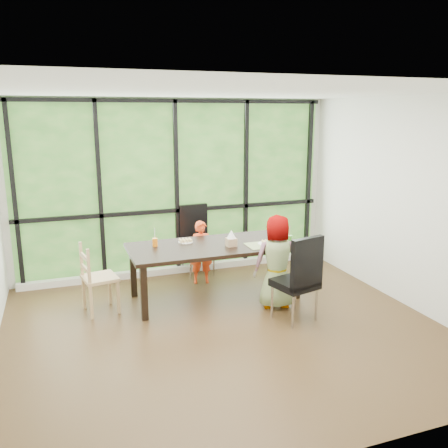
{
  "coord_description": "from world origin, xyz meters",
  "views": [
    {
      "loc": [
        -1.73,
        -4.79,
        2.48
      ],
      "look_at": [
        0.3,
        0.88,
        1.05
      ],
      "focal_mm": 37.65,
      "sensor_mm": 36.0,
      "label": 1
    }
  ],
  "objects_px": {
    "child_older": "(278,262)",
    "plate_near": "(266,244)",
    "chair_interior_leather": "(295,277)",
    "dining_table": "(215,271)",
    "plate_far": "(186,242)",
    "child_toddler": "(201,252)",
    "white_mug": "(285,234)",
    "chair_window_leather": "(198,241)",
    "green_cup": "(289,240)",
    "orange_cup": "(155,242)",
    "tissue_box": "(231,242)",
    "chair_end_beech": "(100,278)"
  },
  "relations": [
    {
      "from": "chair_window_leather",
      "to": "orange_cup",
      "type": "xyz_separation_m",
      "value": [
        -0.83,
        -0.81,
        0.26
      ]
    },
    {
      "from": "chair_window_leather",
      "to": "white_mug",
      "type": "xyz_separation_m",
      "value": [
        1.02,
        -0.96,
        0.25
      ]
    },
    {
      "from": "dining_table",
      "to": "plate_near",
      "type": "relative_size",
      "value": 10.54
    },
    {
      "from": "chair_interior_leather",
      "to": "child_older",
      "type": "distance_m",
      "value": 0.44
    },
    {
      "from": "chair_end_beech",
      "to": "child_toddler",
      "type": "distance_m",
      "value": 1.62
    },
    {
      "from": "child_older",
      "to": "plate_far",
      "type": "relative_size",
      "value": 6.0
    },
    {
      "from": "chair_window_leather",
      "to": "child_older",
      "type": "distance_m",
      "value": 1.69
    },
    {
      "from": "chair_window_leather",
      "to": "child_toddler",
      "type": "distance_m",
      "value": 0.4
    },
    {
      "from": "child_older",
      "to": "plate_near",
      "type": "height_order",
      "value": "child_older"
    },
    {
      "from": "dining_table",
      "to": "child_toddler",
      "type": "height_order",
      "value": "child_toddler"
    },
    {
      "from": "child_older",
      "to": "green_cup",
      "type": "xyz_separation_m",
      "value": [
        0.29,
        0.26,
        0.2
      ]
    },
    {
      "from": "child_older",
      "to": "plate_far",
      "type": "bearing_deg",
      "value": -25.24
    },
    {
      "from": "dining_table",
      "to": "child_toddler",
      "type": "distance_m",
      "value": 0.62
    },
    {
      "from": "chair_window_leather",
      "to": "child_older",
      "type": "relative_size",
      "value": 0.88
    },
    {
      "from": "chair_interior_leather",
      "to": "green_cup",
      "type": "distance_m",
      "value": 0.79
    },
    {
      "from": "chair_window_leather",
      "to": "plate_near",
      "type": "xyz_separation_m",
      "value": [
        0.6,
        -1.21,
        0.22
      ]
    },
    {
      "from": "orange_cup",
      "to": "white_mug",
      "type": "distance_m",
      "value": 1.86
    },
    {
      "from": "child_toddler",
      "to": "tissue_box",
      "type": "relative_size",
      "value": 7.33
    },
    {
      "from": "dining_table",
      "to": "plate_near",
      "type": "bearing_deg",
      "value": -17.78
    },
    {
      "from": "child_toddler",
      "to": "tissue_box",
      "type": "height_order",
      "value": "child_toddler"
    },
    {
      "from": "chair_interior_leather",
      "to": "chair_end_beech",
      "type": "relative_size",
      "value": 1.2
    },
    {
      "from": "chair_interior_leather",
      "to": "dining_table",
      "type": "bearing_deg",
      "value": -69.8
    },
    {
      "from": "child_toddler",
      "to": "white_mug",
      "type": "height_order",
      "value": "child_toddler"
    },
    {
      "from": "chair_end_beech",
      "to": "plate_far",
      "type": "height_order",
      "value": "chair_end_beech"
    },
    {
      "from": "plate_far",
      "to": "child_toddler",
      "type": "bearing_deg",
      "value": 47.86
    },
    {
      "from": "child_older",
      "to": "white_mug",
      "type": "height_order",
      "value": "child_older"
    },
    {
      "from": "dining_table",
      "to": "child_older",
      "type": "xyz_separation_m",
      "value": [
        0.68,
        -0.57,
        0.24
      ]
    },
    {
      "from": "chair_interior_leather",
      "to": "tissue_box",
      "type": "distance_m",
      "value": 1.03
    },
    {
      "from": "green_cup",
      "to": "tissue_box",
      "type": "bearing_deg",
      "value": 167.55
    },
    {
      "from": "tissue_box",
      "to": "dining_table",
      "type": "bearing_deg",
      "value": 142.77
    },
    {
      "from": "dining_table",
      "to": "green_cup",
      "type": "bearing_deg",
      "value": -18.06
    },
    {
      "from": "chair_window_leather",
      "to": "plate_far",
      "type": "distance_m",
      "value": 0.88
    },
    {
      "from": "chair_interior_leather",
      "to": "orange_cup",
      "type": "distance_m",
      "value": 1.9
    },
    {
      "from": "chair_end_beech",
      "to": "plate_near",
      "type": "distance_m",
      "value": 2.21
    },
    {
      "from": "chair_window_leather",
      "to": "chair_end_beech",
      "type": "bearing_deg",
      "value": -152.38
    },
    {
      "from": "chair_window_leather",
      "to": "chair_interior_leather",
      "type": "bearing_deg",
      "value": -76.26
    },
    {
      "from": "orange_cup",
      "to": "white_mug",
      "type": "relative_size",
      "value": 1.47
    },
    {
      "from": "chair_end_beech",
      "to": "plate_near",
      "type": "bearing_deg",
      "value": -106.99
    },
    {
      "from": "dining_table",
      "to": "child_toddler",
      "type": "xyz_separation_m",
      "value": [
        0.0,
        0.61,
        0.09
      ]
    },
    {
      "from": "child_toddler",
      "to": "orange_cup",
      "type": "distance_m",
      "value": 0.94
    },
    {
      "from": "plate_far",
      "to": "green_cup",
      "type": "distance_m",
      "value": 1.41
    },
    {
      "from": "child_older",
      "to": "white_mug",
      "type": "xyz_separation_m",
      "value": [
        0.41,
        0.61,
        0.18
      ]
    },
    {
      "from": "tissue_box",
      "to": "chair_interior_leather",
      "type": "bearing_deg",
      "value": -59.66
    },
    {
      "from": "chair_interior_leather",
      "to": "plate_far",
      "type": "relative_size",
      "value": 5.29
    },
    {
      "from": "child_toddler",
      "to": "plate_near",
      "type": "xyz_separation_m",
      "value": [
        0.66,
        -0.82,
        0.29
      ]
    },
    {
      "from": "child_toddler",
      "to": "plate_far",
      "type": "bearing_deg",
      "value": -121.89
    },
    {
      "from": "dining_table",
      "to": "green_cup",
      "type": "relative_size",
      "value": 18.98
    },
    {
      "from": "plate_near",
      "to": "tissue_box",
      "type": "bearing_deg",
      "value": 171.68
    },
    {
      "from": "child_toddler",
      "to": "plate_far",
      "type": "height_order",
      "value": "child_toddler"
    },
    {
      "from": "chair_end_beech",
      "to": "chair_interior_leather",
      "type": "bearing_deg",
      "value": -125.65
    }
  ]
}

